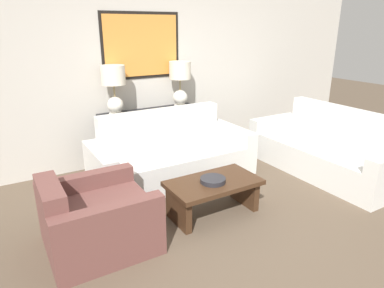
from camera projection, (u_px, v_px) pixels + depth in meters
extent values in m
plane|color=brown|center=(247.00, 235.00, 3.41)|extent=(20.00, 20.00, 0.00)
cube|color=beige|center=(141.00, 72.00, 5.04)|extent=(8.50, 0.10, 2.65)
cube|color=black|center=(142.00, 46.00, 4.87)|extent=(1.18, 0.01, 0.92)
cube|color=orange|center=(142.00, 46.00, 4.86)|extent=(1.10, 0.02, 0.84)
cube|color=black|center=(151.00, 136.00, 5.13)|extent=(1.49, 0.35, 0.80)
cylinder|color=silver|center=(116.00, 114.00, 4.75)|extent=(0.19, 0.19, 0.02)
sphere|color=silver|center=(115.00, 105.00, 4.71)|extent=(0.22, 0.22, 0.22)
cylinder|color=#8C7A51|center=(114.00, 91.00, 4.65)|extent=(0.02, 0.02, 0.17)
cylinder|color=beige|center=(113.00, 75.00, 4.58)|extent=(0.32, 0.32, 0.26)
cylinder|color=silver|center=(180.00, 105.00, 5.24)|extent=(0.19, 0.19, 0.02)
sphere|color=silver|center=(180.00, 97.00, 5.20)|extent=(0.22, 0.22, 0.22)
cylinder|color=#8C7A51|center=(180.00, 85.00, 5.14)|extent=(0.02, 0.02, 0.17)
cylinder|color=beige|center=(180.00, 70.00, 5.07)|extent=(0.32, 0.32, 0.26)
cube|color=silver|center=(177.00, 167.00, 4.54)|extent=(1.78, 0.74, 0.40)
cube|color=silver|center=(161.00, 140.00, 4.83)|extent=(1.78, 0.18, 0.89)
cube|color=silver|center=(101.00, 173.00, 4.11)|extent=(0.18, 0.92, 0.59)
cube|color=silver|center=(232.00, 146.00, 5.05)|extent=(0.18, 0.92, 0.59)
cube|color=silver|center=(318.00, 159.00, 4.79)|extent=(0.74, 1.78, 0.40)
cube|color=silver|center=(342.00, 138.00, 4.93)|extent=(0.18, 1.78, 0.89)
cube|color=silver|center=(274.00, 134.00, 5.60)|extent=(0.92, 0.18, 0.59)
cube|color=#3D2616|center=(213.00, 183.00, 3.68)|extent=(1.00, 0.56, 0.05)
cube|color=#3D2616|center=(178.00, 209.00, 3.54)|extent=(0.07, 0.44, 0.34)
cube|color=#3D2616|center=(244.00, 190.00, 3.96)|extent=(0.07, 0.44, 0.34)
cylinder|color=#232328|center=(213.00, 180.00, 3.63)|extent=(0.27, 0.27, 0.05)
cube|color=brown|center=(109.00, 222.00, 3.23)|extent=(0.77, 0.60, 0.43)
cube|color=brown|center=(54.00, 222.00, 2.96)|extent=(0.18, 0.60, 0.72)
cube|color=brown|center=(112.00, 237.00, 2.86)|extent=(0.95, 0.14, 0.59)
cube|color=brown|center=(88.00, 200.00, 3.46)|extent=(0.95, 0.14, 0.59)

